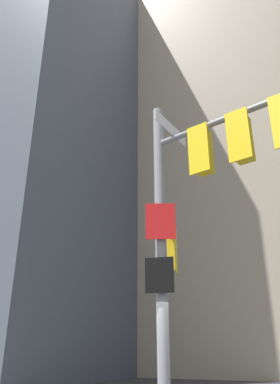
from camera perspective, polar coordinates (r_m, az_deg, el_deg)
building_tower_left at (r=31.62m, az=-15.99°, el=9.21°), size 12.90×12.90×35.80m
building_mid_block at (r=38.46m, az=14.76°, el=5.99°), size 16.45×16.45×39.31m
signal_pole_assembly at (r=8.18m, az=8.04°, el=-2.12°), size 3.73×2.67×7.15m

